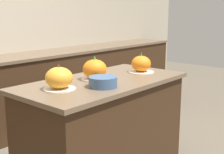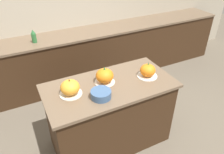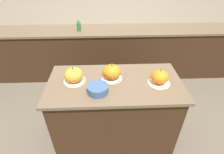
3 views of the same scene
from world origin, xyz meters
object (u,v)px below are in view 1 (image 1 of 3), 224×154
(pumpkin_cake_left, at_px, (59,78))
(mixing_bowl, at_px, (103,82))
(pumpkin_cake_right, at_px, (141,64))
(pumpkin_cake_center, at_px, (95,70))

(pumpkin_cake_left, xyz_separation_m, mixing_bowl, (0.26, -0.19, -0.04))
(pumpkin_cake_left, height_order, mixing_bowl, pumpkin_cake_left)
(pumpkin_cake_right, relative_size, mixing_bowl, 1.12)
(pumpkin_cake_left, height_order, pumpkin_cake_right, pumpkin_cake_left)
(pumpkin_cake_left, relative_size, pumpkin_cake_right, 1.00)
(pumpkin_cake_center, distance_m, mixing_bowl, 0.28)
(pumpkin_cake_center, xyz_separation_m, mixing_bowl, (-0.15, -0.23, -0.04))
(pumpkin_cake_left, xyz_separation_m, pumpkin_cake_right, (0.91, -0.07, -0.01))
(mixing_bowl, bearing_deg, pumpkin_cake_left, 143.49)
(pumpkin_cake_center, relative_size, pumpkin_cake_right, 0.96)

